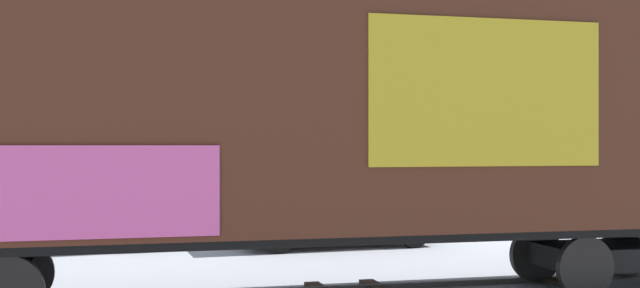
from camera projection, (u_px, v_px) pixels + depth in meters
freight_car at (310, 108)px, 11.46m from camera, size 15.21×3.46×4.93m
flagpole at (543, 54)px, 27.66m from camera, size 1.27×1.18×8.31m
hillside at (184, 96)px, 72.99m from camera, size 141.26×30.99×18.03m
parked_car_white at (73, 212)px, 17.04m from camera, size 4.59×2.47×1.66m
parked_car_black at (334, 209)px, 17.79m from camera, size 4.66×2.20×1.68m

